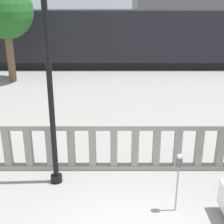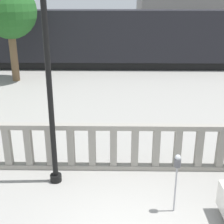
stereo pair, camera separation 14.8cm
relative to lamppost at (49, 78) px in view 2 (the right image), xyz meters
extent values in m
cube|color=gray|center=(1.88, 0.69, -2.83)|extent=(12.85, 0.24, 0.14)
cube|color=gray|center=(1.88, 0.69, -1.56)|extent=(12.85, 0.24, 0.14)
cube|color=gray|center=(-1.49, 0.69, -2.20)|extent=(0.20, 0.20, 1.13)
cube|color=gray|center=(-0.88, 0.69, -2.20)|extent=(0.20, 0.20, 1.13)
cube|color=gray|center=(-0.27, 0.69, -2.20)|extent=(0.20, 0.20, 1.13)
cube|color=gray|center=(0.35, 0.69, -2.20)|extent=(0.20, 0.20, 1.13)
cube|color=gray|center=(0.96, 0.69, -2.20)|extent=(0.20, 0.20, 1.13)
cube|color=gray|center=(1.57, 0.69, -2.20)|extent=(0.20, 0.20, 1.13)
cube|color=gray|center=(2.19, 0.69, -2.20)|extent=(0.20, 0.20, 1.13)
cube|color=gray|center=(2.80, 0.69, -2.20)|extent=(0.20, 0.20, 1.13)
cube|color=gray|center=(3.41, 0.69, -2.20)|extent=(0.20, 0.20, 1.13)
cube|color=gray|center=(4.03, 0.69, -2.20)|extent=(0.20, 0.20, 1.13)
cube|color=gray|center=(4.64, 0.69, -2.20)|extent=(0.20, 0.20, 1.13)
cylinder|color=black|center=(0.00, 0.00, -2.80)|extent=(0.31, 0.31, 0.20)
cylinder|color=black|center=(0.00, 0.00, -0.35)|extent=(0.14, 0.14, 4.72)
cylinder|color=#99999E|center=(3.02, -1.23, -2.30)|extent=(0.04, 0.04, 1.20)
cylinder|color=#4C4C51|center=(3.02, -1.23, -1.61)|extent=(0.15, 0.15, 0.20)
sphere|color=#B2B7BC|center=(3.02, -1.23, -1.47)|extent=(0.13, 0.13, 0.13)
cube|color=black|center=(2.64, 14.97, -2.63)|extent=(25.04, 2.21, 0.55)
cube|color=black|center=(2.64, 14.97, -0.66)|extent=(25.55, 2.77, 3.39)
cube|color=black|center=(6.39, 27.29, -2.63)|extent=(19.94, 2.31, 0.55)
cube|color=#4C5156|center=(6.39, 27.29, -0.94)|extent=(20.34, 2.88, 2.82)
cylinder|color=brown|center=(-4.45, 10.92, -1.47)|extent=(0.43, 0.43, 2.86)
sphere|color=#235B23|center=(-4.45, 10.92, 1.13)|extent=(3.10, 3.10, 3.10)
camera|label=1|loc=(1.52, -7.37, 1.86)|focal=50.00mm
camera|label=2|loc=(1.67, -7.37, 1.86)|focal=50.00mm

